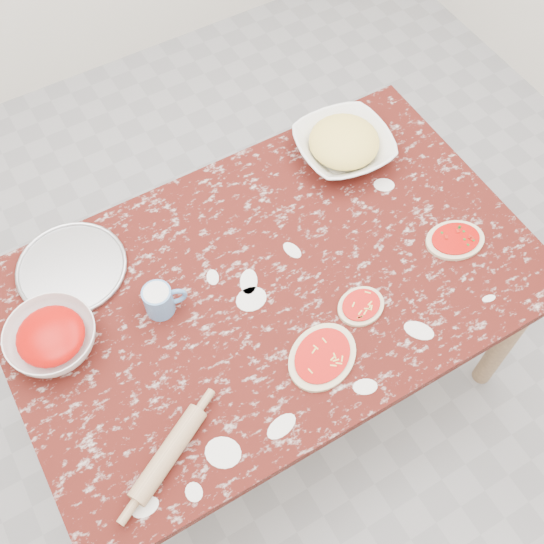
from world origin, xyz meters
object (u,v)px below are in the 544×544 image
(flour_mug, at_px, (160,300))
(sauce_bowl, at_px, (52,339))
(cheese_bowl, at_px, (343,146))
(rolling_pin, at_px, (168,454))
(pizza_tray, at_px, (72,269))
(worktable, at_px, (272,294))

(flour_mug, bearing_deg, sauce_bowl, 171.46)
(cheese_bowl, bearing_deg, flour_mug, -163.69)
(flour_mug, height_order, rolling_pin, flour_mug)
(rolling_pin, bearing_deg, sauce_bowl, 107.16)
(pizza_tray, relative_size, rolling_pin, 1.19)
(rolling_pin, bearing_deg, flour_mug, 67.04)
(worktable, relative_size, flour_mug, 12.60)
(sauce_bowl, height_order, flour_mug, flour_mug)
(worktable, height_order, cheese_bowl, cheese_bowl)
(worktable, bearing_deg, cheese_bowl, 34.08)
(sauce_bowl, bearing_deg, rolling_pin, -72.84)
(sauce_bowl, xyz_separation_m, cheese_bowl, (1.10, 0.18, -0.00))
(pizza_tray, xyz_separation_m, cheese_bowl, (0.97, -0.03, 0.03))
(worktable, bearing_deg, pizza_tray, 146.21)
(cheese_bowl, bearing_deg, sauce_bowl, -170.53)
(worktable, xyz_separation_m, rolling_pin, (-0.50, -0.33, 0.11))
(sauce_bowl, bearing_deg, flour_mug, -8.54)
(pizza_tray, height_order, rolling_pin, rolling_pin)
(worktable, relative_size, pizza_tray, 4.88)
(cheese_bowl, bearing_deg, pizza_tray, 178.32)
(cheese_bowl, distance_m, flour_mug, 0.82)
(pizza_tray, bearing_deg, worktable, -33.79)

